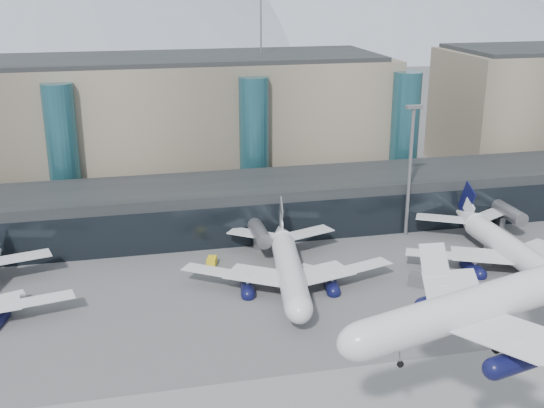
# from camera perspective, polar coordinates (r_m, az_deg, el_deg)

# --- Properties ---
(ground) EXTENTS (900.00, 900.00, 0.00)m
(ground) POSITION_cam_1_polar(r_m,az_deg,el_deg) (86.54, 5.21, -15.50)
(ground) COLOR #515154
(ground) RESTS_ON ground
(concourse) EXTENTS (170.00, 27.00, 10.00)m
(concourse) POSITION_cam_1_polar(r_m,az_deg,el_deg) (134.89, -2.21, -0.17)
(concourse) COLOR black
(concourse) RESTS_ON ground
(terminal_main) EXTENTS (130.00, 30.00, 31.00)m
(terminal_main) POSITION_cam_1_polar(r_m,az_deg,el_deg) (161.28, -13.23, 6.35)
(terminal_main) COLOR gray
(terminal_main) RESTS_ON ground
(teal_towers) EXTENTS (116.40, 19.40, 46.00)m
(teal_towers) POSITION_cam_1_polar(r_m,az_deg,el_deg) (146.21, -9.24, 4.78)
(teal_towers) COLOR #225461
(teal_towers) RESTS_ON ground
(lightmast_mid) EXTENTS (3.00, 1.20, 25.60)m
(lightmast_mid) POSITION_cam_1_polar(r_m,az_deg,el_deg) (131.93, 11.49, 3.32)
(lightmast_mid) COLOR slate
(lightmast_mid) RESTS_ON ground
(hero_jet) EXTENTS (34.78, 35.29, 11.40)m
(hero_jet) POSITION_cam_1_polar(r_m,az_deg,el_deg) (74.02, 18.71, -6.85)
(hero_jet) COLOR silver
(hero_jet) RESTS_ON ground
(jet_parked_mid) EXTENTS (36.35, 36.51, 11.83)m
(jet_parked_mid) POSITION_cam_1_polar(r_m,az_deg,el_deg) (112.45, 1.33, -4.38)
(jet_parked_mid) COLOR silver
(jet_parked_mid) RESTS_ON ground
(jet_parked_right) EXTENTS (37.84, 36.45, 12.18)m
(jet_parked_right) POSITION_cam_1_polar(r_m,az_deg,el_deg) (127.05, 18.64, -2.57)
(jet_parked_right) COLOR silver
(jet_parked_right) RESTS_ON ground
(veh_a) EXTENTS (3.48, 2.64, 1.73)m
(veh_a) POSITION_cam_1_polar(r_m,az_deg,el_deg) (113.67, -20.75, -7.41)
(veh_a) COLOR silver
(veh_a) RESTS_ON ground
(veh_b) EXTENTS (2.18, 2.81, 1.42)m
(veh_b) POSITION_cam_1_polar(r_m,az_deg,el_deg) (120.35, -5.06, -4.80)
(veh_b) COLOR yellow
(veh_b) RESTS_ON ground
(veh_c) EXTENTS (4.29, 3.86, 2.12)m
(veh_c) POSITION_cam_1_polar(r_m,az_deg,el_deg) (114.60, 12.35, -6.24)
(veh_c) COLOR #46464A
(veh_c) RESTS_ON ground
(veh_d) EXTENTS (3.63, 3.23, 1.84)m
(veh_d) POSITION_cam_1_polar(r_m,az_deg,el_deg) (133.82, 17.95, -3.12)
(veh_d) COLOR silver
(veh_d) RESTS_ON ground
(veh_e) EXTENTS (3.26, 2.09, 1.74)m
(veh_e) POSITION_cam_1_polar(r_m,az_deg,el_deg) (129.42, 21.45, -4.29)
(veh_e) COLOR yellow
(veh_e) RESTS_ON ground
(veh_g) EXTENTS (3.04, 3.01, 1.58)m
(veh_g) POSITION_cam_1_polar(r_m,az_deg,el_deg) (116.29, 3.06, -5.58)
(veh_g) COLOR silver
(veh_g) RESTS_ON ground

